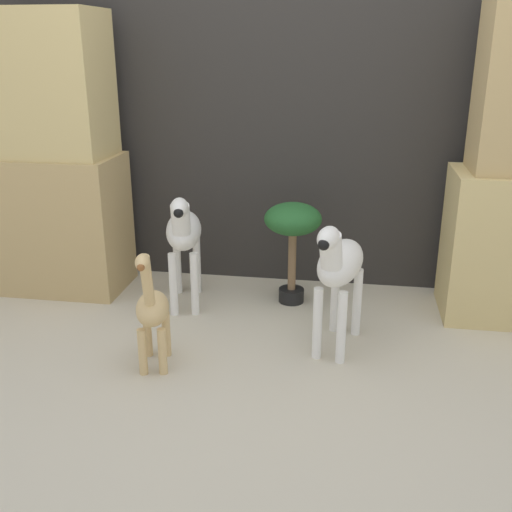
{
  "coord_description": "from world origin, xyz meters",
  "views": [
    {
      "loc": [
        0.39,
        -2.24,
        1.39
      ],
      "look_at": [
        -0.06,
        0.58,
        0.37
      ],
      "focal_mm": 42.0,
      "sensor_mm": 36.0,
      "label": 1
    }
  ],
  "objects_px": {
    "zebra_right": "(339,267)",
    "potted_palm_front": "(293,227)",
    "giraffe_figurine": "(152,310)",
    "zebra_left": "(184,234)"
  },
  "relations": [
    {
      "from": "zebra_left",
      "to": "potted_palm_front",
      "type": "height_order",
      "value": "zebra_left"
    },
    {
      "from": "giraffe_figurine",
      "to": "potted_palm_front",
      "type": "bearing_deg",
      "value": 57.03
    },
    {
      "from": "zebra_left",
      "to": "zebra_right",
      "type": "bearing_deg",
      "value": -23.93
    },
    {
      "from": "zebra_left",
      "to": "potted_palm_front",
      "type": "xyz_separation_m",
      "value": [
        0.58,
        0.14,
        0.02
      ]
    },
    {
      "from": "giraffe_figurine",
      "to": "zebra_right",
      "type": "bearing_deg",
      "value": 20.91
    },
    {
      "from": "giraffe_figurine",
      "to": "potted_palm_front",
      "type": "distance_m",
      "value": 0.99
    },
    {
      "from": "giraffe_figurine",
      "to": "potted_palm_front",
      "type": "relative_size",
      "value": 1.04
    },
    {
      "from": "zebra_right",
      "to": "giraffe_figurine",
      "type": "bearing_deg",
      "value": -159.09
    },
    {
      "from": "potted_palm_front",
      "to": "zebra_left",
      "type": "bearing_deg",
      "value": -166.03
    },
    {
      "from": "zebra_right",
      "to": "potted_palm_front",
      "type": "height_order",
      "value": "zebra_right"
    }
  ]
}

